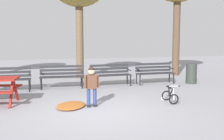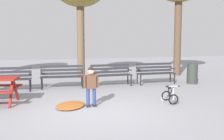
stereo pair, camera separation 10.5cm
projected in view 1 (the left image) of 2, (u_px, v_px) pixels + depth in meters
name	position (u px, v px, depth m)	size (l,w,h in m)	color
ground	(97.00, 113.00, 6.97)	(36.00, 36.00, 0.00)	gray
park_bench_far_left	(7.00, 77.00, 9.65)	(1.62, 0.53, 0.85)	#232328
park_bench_left	(62.00, 75.00, 10.34)	(1.63, 0.57, 0.85)	#232328
park_bench_right	(110.00, 73.00, 10.80)	(1.62, 0.53, 0.85)	#232328
park_bench_far_right	(155.00, 71.00, 11.36)	(1.61, 0.49, 0.85)	#232328
child_standing	(92.00, 83.00, 7.53)	(0.42, 0.19, 1.10)	navy
kids_bicycle	(170.00, 96.00, 8.10)	(0.39, 0.58, 0.54)	black
leaf_pile	(71.00, 105.00, 7.59)	(1.08, 0.76, 0.07)	#9E5623
trash_bin	(191.00, 74.00, 11.43)	(0.44, 0.44, 0.83)	#2D332D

